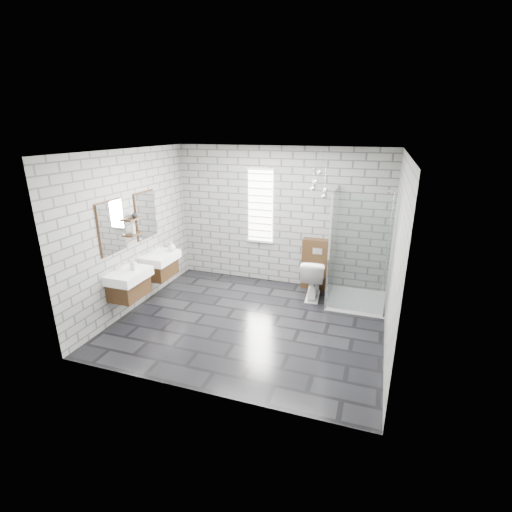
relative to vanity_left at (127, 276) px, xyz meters
The scene contains 20 objects.
floor 2.12m from the vanity_left, 15.26° to the left, with size 4.20×3.60×0.02m, color black.
ceiling 2.78m from the vanity_left, 15.26° to the left, with size 4.20×3.60×0.02m, color white.
wall_back 3.07m from the vanity_left, 50.70° to the left, with size 4.20×0.02×2.70m, color gray.
wall_front 2.38m from the vanity_left, 34.07° to the right, with size 4.20×0.02×2.70m, color gray.
wall_left 0.82m from the vanity_left, 111.29° to the left, with size 0.02×3.60×2.70m, color gray.
wall_right 4.09m from the vanity_left, ahead, with size 0.02×3.60×2.70m, color gray.
vanity_left is the anchor object (origin of this frame).
vanity_right 0.91m from the vanity_left, 90.00° to the left, with size 0.47×0.70×1.57m.
shelf_lower 0.74m from the vanity_left, 104.63° to the left, with size 0.14×0.30×0.03m, color #3C2612.
shelf_upper 0.96m from the vanity_left, 104.63° to the left, with size 0.14×0.30×0.03m, color #3C2612.
window 2.86m from the vanity_left, 56.79° to the left, with size 0.56×0.05×1.48m.
cistern_panel 3.51m from the vanity_left, 39.36° to the left, with size 0.60×0.20×1.00m, color #3C2612.
flush_plate 3.44m from the vanity_left, 38.00° to the left, with size 0.18×0.01×0.12m, color silver.
shower_enclosure 3.82m from the vanity_left, 26.55° to the left, with size 1.00×1.00×2.03m.
pendant_cluster 3.56m from the vanity_left, 35.16° to the left, with size 0.29×0.20×0.86m.
toilet 3.27m from the vanity_left, 33.46° to the left, with size 0.42×0.74×0.76m, color white.
soap_bottle_a 0.22m from the vanity_left, 39.97° to the left, with size 0.09×0.09×0.19m, color #B2B2B2.
soap_bottle_b 1.15m from the vanity_left, 81.70° to the left, with size 0.14×0.14×0.18m, color #B2B2B2.
soap_bottle_c 0.81m from the vanity_left, 104.63° to the left, with size 0.07×0.08×0.19m, color #B2B2B2.
vase 1.03m from the vanity_left, 102.38° to the left, with size 0.10×0.10×0.10m, color #B2B2B2.
Camera 1 is at (1.82, -5.07, 3.02)m, focal length 26.00 mm.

